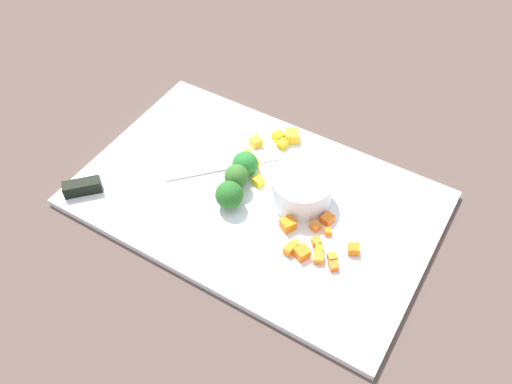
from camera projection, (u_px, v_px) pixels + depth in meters
The scene contains 28 objects.
ground_plane at pixel (256, 201), 0.87m from camera, with size 4.00×4.00×0.00m, color brown.
cutting_board at pixel (256, 199), 0.87m from camera, with size 0.55×0.35×0.01m, color white.
prep_bowl at pixel (302, 190), 0.84m from camera, with size 0.09×0.09×0.05m, color white.
chef_knife at pixel (138, 178), 0.88m from camera, with size 0.26×0.27×0.02m.
carrot_dice_0 at pixel (319, 258), 0.78m from camera, with size 0.02×0.01×0.01m, color orange.
carrot_dice_1 at pixel (316, 242), 0.80m from camera, with size 0.01×0.01×0.01m, color orange.
carrot_dice_2 at pixel (333, 266), 0.77m from camera, with size 0.01×0.01×0.01m, color orange.
carrot_dice_3 at pixel (302, 253), 0.78m from camera, with size 0.02×0.02×0.02m, color orange.
carrot_dice_4 at pixel (353, 249), 0.79m from camera, with size 0.02×0.01×0.01m, color orange.
carrot_dice_5 at pixel (332, 258), 0.78m from camera, with size 0.01×0.01×0.01m, color orange.
carrot_dice_6 at pixel (288, 224), 0.82m from camera, with size 0.02×0.02×0.02m, color orange.
carrot_dice_7 at pixel (315, 226), 0.82m from camera, with size 0.01×0.01×0.01m, color orange.
carrot_dice_8 at pixel (295, 244), 0.80m from camera, with size 0.01×0.01×0.01m, color orange.
carrot_dice_9 at pixel (319, 250), 0.79m from camera, with size 0.01×0.01×0.01m, color orange.
carrot_dice_10 at pixel (289, 250), 0.79m from camera, with size 0.01×0.01×0.01m, color orange.
carrot_dice_11 at pixel (328, 232), 0.81m from camera, with size 0.01×0.01×0.01m, color orange.
carrot_dice_12 at pixel (327, 219), 0.83m from camera, with size 0.02×0.02×0.01m, color orange.
pepper_dice_0 at pixel (283, 144), 0.93m from camera, with size 0.02×0.01×0.01m, color yellow.
pepper_dice_1 at pixel (251, 163), 0.90m from camera, with size 0.02×0.02×0.02m, color yellow.
pepper_dice_2 at pixel (292, 136), 0.94m from camera, with size 0.02×0.02×0.02m, color yellow.
pepper_dice_3 at pixel (256, 142), 0.93m from camera, with size 0.02×0.02×0.02m, color yellow.
pepper_dice_4 at pixel (248, 155), 0.91m from camera, with size 0.02×0.01×0.01m, color yellow.
pepper_dice_5 at pixel (279, 137), 0.94m from camera, with size 0.02×0.02×0.02m, color yellow.
pepper_dice_6 at pixel (258, 181), 0.88m from camera, with size 0.02×0.01×0.01m, color yellow.
pepper_dice_7 at pixel (296, 166), 0.90m from camera, with size 0.02×0.02×0.01m, color yellow.
broccoli_floret_0 at pixel (235, 178), 0.85m from camera, with size 0.04×0.04×0.05m.
broccoli_floret_1 at pixel (245, 164), 0.88m from camera, with size 0.04×0.04×0.04m.
broccoli_floret_2 at pixel (229, 195), 0.83m from camera, with size 0.04×0.04×0.05m.
Camera 1 is at (0.29, -0.48, 0.67)m, focal length 38.63 mm.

